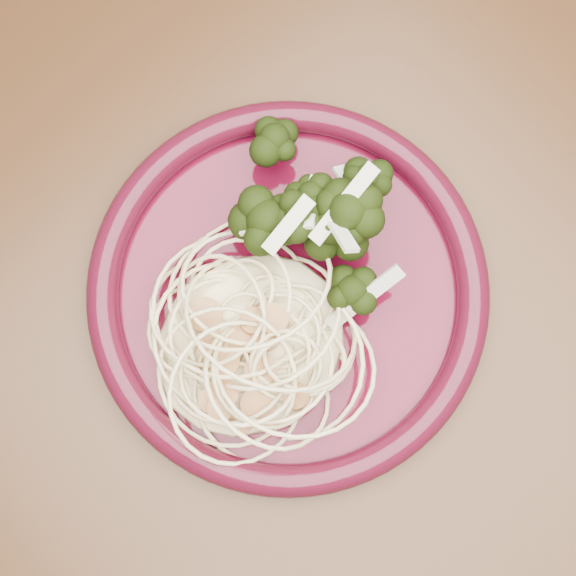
# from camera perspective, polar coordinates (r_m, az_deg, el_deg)

# --- Properties ---
(dining_table) EXTENTS (1.20, 0.80, 0.75)m
(dining_table) POSITION_cam_1_polar(r_m,az_deg,el_deg) (0.64, -2.96, -5.58)
(dining_table) COLOR #472814
(dining_table) RESTS_ON ground
(dinner_plate) EXTENTS (0.33, 0.33, 0.02)m
(dinner_plate) POSITION_cam_1_polar(r_m,az_deg,el_deg) (0.54, 0.00, -0.21)
(dinner_plate) COLOR #490719
(dinner_plate) RESTS_ON dining_table
(spaghetti_pile) EXTENTS (0.16, 0.15, 0.03)m
(spaghetti_pile) POSITION_cam_1_polar(r_m,az_deg,el_deg) (0.52, -2.76, -3.83)
(spaghetti_pile) COLOR beige
(spaghetti_pile) RESTS_ON dinner_plate
(scallop_cluster) EXTENTS (0.13, 0.13, 0.04)m
(scallop_cluster) POSITION_cam_1_polar(r_m,az_deg,el_deg) (0.49, -2.94, -3.33)
(scallop_cluster) COLOR #C0854A
(scallop_cluster) RESTS_ON spaghetti_pile
(broccoli_pile) EXTENTS (0.13, 0.17, 0.05)m
(broccoli_pile) POSITION_cam_1_polar(r_m,az_deg,el_deg) (0.53, 3.34, 4.89)
(broccoli_pile) COLOR black
(broccoli_pile) RESTS_ON dinner_plate
(onion_garnish) EXTENTS (0.09, 0.11, 0.05)m
(onion_garnish) POSITION_cam_1_polar(r_m,az_deg,el_deg) (0.50, 3.55, 5.91)
(onion_garnish) COLOR beige
(onion_garnish) RESTS_ON broccoli_pile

